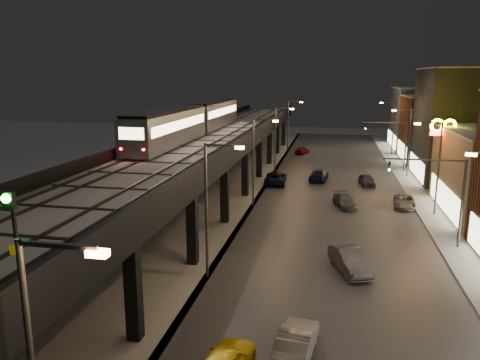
{
  "coord_description": "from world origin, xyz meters",
  "views": [
    {
      "loc": [
        7.12,
        -15.04,
        13.07
      ],
      "look_at": [
        -0.02,
        20.7,
        5.0
      ],
      "focal_mm": 35.0,
      "sensor_mm": 36.0,
      "label": 1
    }
  ],
  "objects_px": {
    "car_mid_dark": "(319,175)",
    "car_mid_silver": "(276,178)",
    "car_onc_silver": "(350,262)",
    "car_far_white": "(302,151)",
    "car_onc_dark": "(405,202)",
    "rail_signal": "(12,221)",
    "car_near_white": "(296,343)",
    "subway_train": "(194,119)",
    "car_onc_red": "(367,180)",
    "car_onc_white": "(345,201)"
  },
  "relations": [
    {
      "from": "car_onc_silver",
      "to": "car_near_white",
      "type": "bearing_deg",
      "value": -124.07
    },
    {
      "from": "car_onc_white",
      "to": "rail_signal",
      "type": "bearing_deg",
      "value": -121.95
    },
    {
      "from": "rail_signal",
      "to": "car_onc_white",
      "type": "height_order",
      "value": "rail_signal"
    },
    {
      "from": "car_far_white",
      "to": "car_onc_dark",
      "type": "xyz_separation_m",
      "value": [
        12.57,
        -32.01,
        -0.01
      ]
    },
    {
      "from": "car_onc_dark",
      "to": "rail_signal",
      "type": "bearing_deg",
      "value": -109.25
    },
    {
      "from": "car_near_white",
      "to": "car_onc_white",
      "type": "xyz_separation_m",
      "value": [
        2.75,
        27.28,
        -0.12
      ]
    },
    {
      "from": "car_mid_silver",
      "to": "car_onc_red",
      "type": "bearing_deg",
      "value": -176.34
    },
    {
      "from": "car_near_white",
      "to": "car_mid_dark",
      "type": "height_order",
      "value": "car_near_white"
    },
    {
      "from": "subway_train",
      "to": "car_mid_dark",
      "type": "bearing_deg",
      "value": 29.16
    },
    {
      "from": "car_onc_dark",
      "to": "car_onc_white",
      "type": "relative_size",
      "value": 1.05
    },
    {
      "from": "car_mid_dark",
      "to": "car_onc_silver",
      "type": "bearing_deg",
      "value": 101.89
    },
    {
      "from": "car_mid_silver",
      "to": "car_onc_dark",
      "type": "bearing_deg",
      "value": 147.17
    },
    {
      "from": "car_near_white",
      "to": "car_onc_silver",
      "type": "bearing_deg",
      "value": -98.33
    },
    {
      "from": "car_mid_dark",
      "to": "car_mid_silver",
      "type": "bearing_deg",
      "value": 35.68
    },
    {
      "from": "car_near_white",
      "to": "car_far_white",
      "type": "height_order",
      "value": "car_near_white"
    },
    {
      "from": "car_onc_dark",
      "to": "car_onc_white",
      "type": "height_order",
      "value": "car_onc_dark"
    },
    {
      "from": "subway_train",
      "to": "car_onc_red",
      "type": "bearing_deg",
      "value": 17.25
    },
    {
      "from": "rail_signal",
      "to": "car_onc_red",
      "type": "height_order",
      "value": "rail_signal"
    },
    {
      "from": "subway_train",
      "to": "car_mid_dark",
      "type": "height_order",
      "value": "subway_train"
    },
    {
      "from": "car_near_white",
      "to": "car_far_white",
      "type": "relative_size",
      "value": 1.22
    },
    {
      "from": "car_far_white",
      "to": "car_onc_silver",
      "type": "xyz_separation_m",
      "value": [
        6.61,
        -49.59,
        0.15
      ]
    },
    {
      "from": "car_onc_red",
      "to": "car_mid_silver",
      "type": "bearing_deg",
      "value": 179.06
    },
    {
      "from": "car_mid_silver",
      "to": "car_onc_red",
      "type": "xyz_separation_m",
      "value": [
        11.07,
        1.33,
        -0.08
      ]
    },
    {
      "from": "car_near_white",
      "to": "car_far_white",
      "type": "bearing_deg",
      "value": -80.04
    },
    {
      "from": "subway_train",
      "to": "car_near_white",
      "type": "bearing_deg",
      "value": -65.5
    },
    {
      "from": "rail_signal",
      "to": "car_far_white",
      "type": "distance_m",
      "value": 69.27
    },
    {
      "from": "car_near_white",
      "to": "car_mid_dark",
      "type": "distance_m",
      "value": 39.28
    },
    {
      "from": "car_mid_dark",
      "to": "subway_train",
      "type": "bearing_deg",
      "value": 34.96
    },
    {
      "from": "car_onc_white",
      "to": "car_near_white",
      "type": "bearing_deg",
      "value": -111.05
    },
    {
      "from": "rail_signal",
      "to": "car_onc_silver",
      "type": "distance_m",
      "value": 23.32
    },
    {
      "from": "rail_signal",
      "to": "car_near_white",
      "type": "xyz_separation_m",
      "value": [
        7.93,
        8.43,
        -8.15
      ]
    },
    {
      "from": "car_onc_silver",
      "to": "car_onc_dark",
      "type": "xyz_separation_m",
      "value": [
        5.96,
        17.58,
        -0.16
      ]
    },
    {
      "from": "subway_train",
      "to": "car_onc_red",
      "type": "xyz_separation_m",
      "value": [
        19.92,
        6.19,
        -7.64
      ]
    },
    {
      "from": "car_far_white",
      "to": "car_onc_red",
      "type": "relative_size",
      "value": 0.93
    },
    {
      "from": "car_near_white",
      "to": "car_onc_silver",
      "type": "relative_size",
      "value": 0.95
    },
    {
      "from": "car_onc_silver",
      "to": "subway_train",
      "type": "bearing_deg",
      "value": 110.0
    },
    {
      "from": "rail_signal",
      "to": "car_mid_dark",
      "type": "relative_size",
      "value": 0.63
    },
    {
      "from": "car_onc_red",
      "to": "car_onc_silver",
      "type": "bearing_deg",
      "value": -103.77
    },
    {
      "from": "car_near_white",
      "to": "car_onc_white",
      "type": "bearing_deg",
      "value": -89.44
    },
    {
      "from": "subway_train",
      "to": "car_far_white",
      "type": "relative_size",
      "value": 9.49
    },
    {
      "from": "car_far_white",
      "to": "car_onc_silver",
      "type": "relative_size",
      "value": 0.78
    },
    {
      "from": "subway_train",
      "to": "car_onc_dark",
      "type": "distance_m",
      "value": 24.53
    },
    {
      "from": "rail_signal",
      "to": "car_mid_silver",
      "type": "bearing_deg",
      "value": 86.86
    },
    {
      "from": "subway_train",
      "to": "car_onc_silver",
      "type": "relative_size",
      "value": 7.36
    },
    {
      "from": "rail_signal",
      "to": "car_mid_silver",
      "type": "xyz_separation_m",
      "value": [
        2.45,
        44.72,
        -8.14
      ]
    },
    {
      "from": "rail_signal",
      "to": "car_onc_silver",
      "type": "bearing_deg",
      "value": 60.68
    },
    {
      "from": "car_onc_silver",
      "to": "car_onc_red",
      "type": "distance_m",
      "value": 27.14
    },
    {
      "from": "car_mid_silver",
      "to": "rail_signal",
      "type": "bearing_deg",
      "value": 83.65
    },
    {
      "from": "car_mid_silver",
      "to": "car_mid_dark",
      "type": "xyz_separation_m",
      "value": [
        5.2,
        2.99,
        -0.02
      ]
    },
    {
      "from": "car_onc_silver",
      "to": "car_onc_red",
      "type": "xyz_separation_m",
      "value": [
        2.82,
        26.99,
        -0.1
      ]
    }
  ]
}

